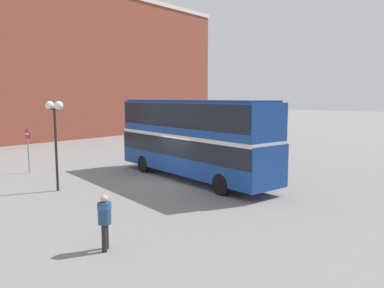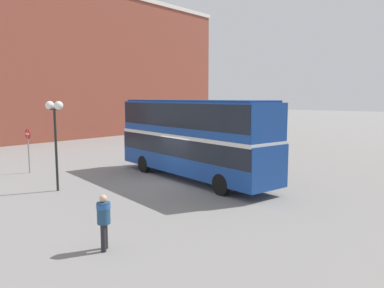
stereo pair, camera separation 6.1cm
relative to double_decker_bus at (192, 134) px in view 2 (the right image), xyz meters
name	(u,v)px [view 2 (the right image)]	position (x,y,z in m)	size (l,w,h in m)	color
ground_plane	(172,183)	(-0.23, -1.39, -2.58)	(240.00, 240.00, 0.00)	gray
building_row_left	(81,66)	(-28.08, 11.35, 6.00)	(10.76, 38.68, 17.16)	brown
double_decker_bus	(192,134)	(0.00, 0.00, 0.00)	(11.66, 4.60, 4.49)	#194293
pedestrian_foreground	(104,216)	(4.48, -9.32, -1.53)	(0.60, 0.60, 1.73)	#232328
parked_car_kerb_near	(233,134)	(-8.30, 16.29, -1.77)	(4.22, 1.93, 1.64)	slate
street_lamp_twin_globe	(55,118)	(-3.36, -6.39, 1.05)	(1.26, 0.42, 4.46)	black
no_entry_sign	(28,143)	(-8.81, -5.17, -0.74)	(0.65, 0.08, 2.75)	gray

